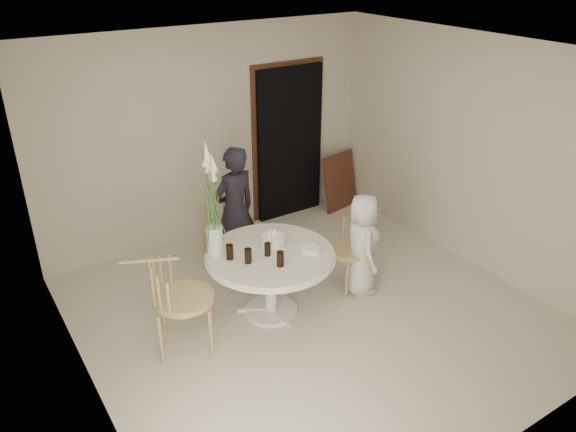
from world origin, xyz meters
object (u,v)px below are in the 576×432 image
chair_left (167,290)px  boy (362,244)px  chair_right (358,240)px  flower_vase (213,206)px  table (270,262)px  girl (235,210)px  chair_far (219,217)px  birthday_cake (273,241)px

chair_left → boy: size_ratio=0.85×
chair_right → boy: 0.18m
chair_left → flower_vase: size_ratio=0.83×
table → flower_vase: size_ratio=1.11×
table → girl: size_ratio=0.86×
table → boy: bearing=-9.8°
boy → chair_far: bearing=53.3°
chair_far → chair_left: 1.77m
chair_left → birthday_cake: (1.20, 0.06, 0.14)m
chair_right → boy: size_ratio=0.73×
boy → birthday_cake: (-0.96, 0.29, 0.20)m
chair_right → chair_left: bearing=-95.5°
girl → chair_far: bearing=-93.6°
chair_far → table: bearing=-78.1°
flower_vase → birthday_cake: bearing=-16.8°
table → chair_left: (-1.09, 0.05, 0.03)m
chair_right → boy: bearing=-28.8°
chair_far → boy: boy is taller
chair_far → chair_right: (1.04, -1.38, 0.01)m
boy → girl: bearing=59.6°
chair_right → birthday_cake: birthday_cake is taller
boy → flower_vase: bearing=94.5°
flower_vase → table: bearing=-30.5°
boy → birthday_cake: bearing=94.5°
chair_right → boy: (-0.08, -0.16, 0.04)m
boy → flower_vase: 1.74m
girl → birthday_cake: bearing=78.9°
table → chair_left: 1.10m
chair_far → boy: (0.97, -1.54, 0.04)m
birthday_cake → chair_left: bearing=-177.2°
girl → boy: girl is taller
girl → flower_vase: (-0.60, -0.71, 0.49)m
birthday_cake → flower_vase: size_ratio=0.20×
girl → birthday_cake: girl is taller
chair_far → flower_vase: (-0.57, -1.08, 0.72)m
chair_far → birthday_cake: size_ratio=3.52×
table → chair_far: bearing=86.2°
flower_vase → chair_far: bearing=62.4°
chair_far → boy: 1.82m
chair_right → chair_left: 2.23m
chair_left → flower_vase: flower_vase is taller
chair_left → flower_vase: bearing=-45.4°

